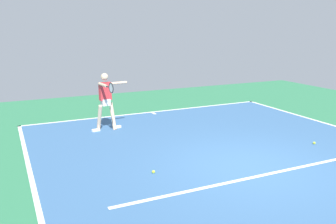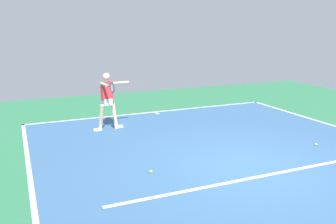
# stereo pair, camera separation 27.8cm
# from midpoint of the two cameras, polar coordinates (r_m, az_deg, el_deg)

# --- Properties ---
(ground_plane) EXTENTS (20.12, 20.12, 0.00)m
(ground_plane) POSITION_cam_midpoint_polar(r_m,az_deg,el_deg) (8.20, 13.93, -8.64)
(ground_plane) COLOR #2D754C
(court_surface) EXTENTS (9.08, 11.69, 0.00)m
(court_surface) POSITION_cam_midpoint_polar(r_m,az_deg,el_deg) (8.19, 13.93, -8.62)
(court_surface) COLOR #38608E
(court_surface) RESTS_ON ground_plane
(court_line_baseline_near) EXTENTS (9.08, 0.10, 0.01)m
(court_line_baseline_near) POSITION_cam_midpoint_polar(r_m,az_deg,el_deg) (13.05, -1.51, 0.01)
(court_line_baseline_near) COLOR white
(court_line_baseline_near) RESTS_ON ground_plane
(court_line_sideline_right) EXTENTS (0.10, 11.69, 0.01)m
(court_line_sideline_right) POSITION_cam_midpoint_polar(r_m,az_deg,el_deg) (6.71, -19.52, -14.13)
(court_line_sideline_right) COLOR white
(court_line_sideline_right) RESTS_ON ground_plane
(court_line_service) EXTENTS (6.81, 0.10, 0.01)m
(court_line_service) POSITION_cam_midpoint_polar(r_m,az_deg,el_deg) (7.85, 16.08, -9.76)
(court_line_service) COLOR white
(court_line_service) RESTS_ON ground_plane
(court_line_centre_mark) EXTENTS (0.10, 0.30, 0.01)m
(court_line_centre_mark) POSITION_cam_midpoint_polar(r_m,az_deg,el_deg) (12.86, -1.18, -0.18)
(court_line_centre_mark) COLOR white
(court_line_centre_mark) RESTS_ON ground_plane
(tennis_player) EXTENTS (1.16, 1.25, 1.73)m
(tennis_player) POSITION_cam_midpoint_polar(r_m,az_deg,el_deg) (10.73, -8.85, 2.30)
(tennis_player) COLOR beige
(tennis_player) RESTS_ON ground_plane
(tennis_ball_far_corner) EXTENTS (0.07, 0.07, 0.07)m
(tennis_ball_far_corner) POSITION_cam_midpoint_polar(r_m,az_deg,el_deg) (10.19, 23.32, -4.79)
(tennis_ball_far_corner) COLOR #CCE033
(tennis_ball_far_corner) RESTS_ON ground_plane
(tennis_ball_near_service_line) EXTENTS (0.07, 0.07, 0.07)m
(tennis_ball_near_service_line) POSITION_cam_midpoint_polar(r_m,az_deg,el_deg) (7.68, -1.72, -9.49)
(tennis_ball_near_service_line) COLOR #CCE033
(tennis_ball_near_service_line) RESTS_ON ground_plane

